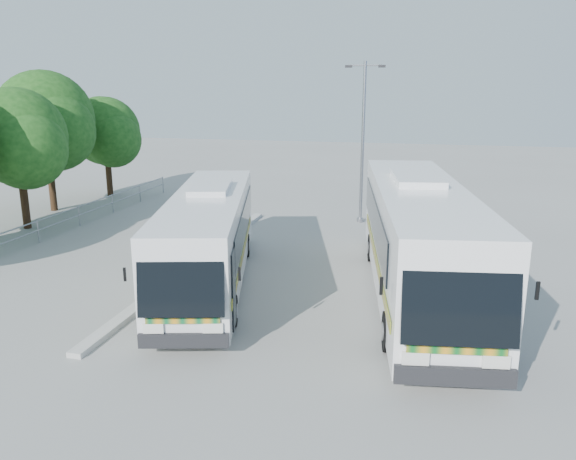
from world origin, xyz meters
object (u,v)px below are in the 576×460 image
(tree_far_c, at_px, (18,137))
(coach_main, at_px, (209,236))
(tree_far_d, at_px, (46,120))
(coach_adjacent, at_px, (418,237))
(lamppost, at_px, (363,136))
(tree_far_e, at_px, (106,131))

(tree_far_c, height_order, coach_main, tree_far_c)
(tree_far_d, bearing_deg, tree_far_c, -72.17)
(tree_far_c, distance_m, coach_main, 12.55)
(tree_far_c, xyz_separation_m, coach_adjacent, (17.89, -4.69, -2.32))
(tree_far_d, distance_m, coach_main, 15.52)
(lamppost, bearing_deg, coach_adjacent, -78.25)
(tree_far_c, xyz_separation_m, coach_main, (11.13, -5.21, -2.58))
(tree_far_e, bearing_deg, lamppost, -11.90)
(lamppost, bearing_deg, coach_main, -115.90)
(tree_far_c, bearing_deg, lamppost, 18.09)
(tree_far_c, relative_size, coach_main, 0.58)
(tree_far_c, relative_size, tree_far_d, 0.88)
(lamppost, bearing_deg, tree_far_c, -166.58)
(tree_far_d, height_order, coach_adjacent, tree_far_d)
(lamppost, bearing_deg, tree_far_d, 179.62)
(coach_main, distance_m, lamppost, 11.16)
(tree_far_e, relative_size, coach_adjacent, 0.46)
(coach_adjacent, relative_size, lamppost, 1.70)
(tree_far_d, bearing_deg, lamppost, 4.30)
(tree_far_e, distance_m, lamppost, 15.91)
(tree_far_e, distance_m, coach_adjacent, 22.55)
(coach_adjacent, height_order, lamppost, lamppost)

